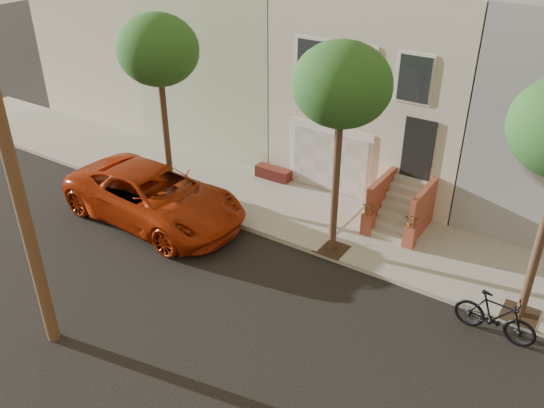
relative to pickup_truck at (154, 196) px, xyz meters
The scene contains 7 objects.
ground 5.51m from the pickup_truck, 26.52° to the right, with size 90.00×90.00×0.00m, color black.
sidewalk 5.74m from the pickup_truck, 30.97° to the left, with size 40.00×3.70×0.15m, color gray.
house_row 10.39m from the pickup_truck, 60.94° to the left, with size 33.10×11.70×7.00m.
tree_left 4.65m from the pickup_truck, 113.27° to the left, with size 2.70×2.57×6.30m.
tree_mid 7.46m from the pickup_truck, 14.08° to the left, with size 2.70×2.57×6.30m.
pickup_truck is the anchor object (origin of this frame).
motorcycle 10.94m from the pickup_truck, ahead, with size 0.57×2.02×1.21m, color black.
Camera 1 is at (7.37, -9.08, 9.82)m, focal length 37.32 mm.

